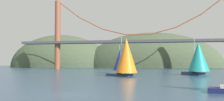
{
  "coord_description": "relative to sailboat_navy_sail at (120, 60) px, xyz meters",
  "views": [
    {
      "loc": [
        9.97,
        -27.2,
        3.59
      ],
      "look_at": [
        0.0,
        26.57,
        5.94
      ],
      "focal_mm": 41.44,
      "sensor_mm": 36.0,
      "label": 1
    }
  ],
  "objects": [
    {
      "name": "ground_plane",
      "position": [
        1.74,
        -49.75,
        -4.05
      ],
      "size": [
        360.0,
        360.0,
        0.0
      ],
      "primitive_type": "plane",
      "color": "#2D4760"
    },
    {
      "name": "headland_center",
      "position": [
        6.74,
        85.25,
        -4.05
      ],
      "size": [
        86.42,
        44.0,
        43.13
      ],
      "primitive_type": "ellipsoid",
      "color": "#425138",
      "rests_on": "ground_plane"
    },
    {
      "name": "headland_left",
      "position": [
        -53.26,
        85.25,
        -4.05
      ],
      "size": [
        67.63,
        44.0,
        42.33
      ],
      "primitive_type": "ellipsoid",
      "color": "#425138",
      "rests_on": "ground_plane"
    },
    {
      "name": "sailboat_navy_sail",
      "position": [
        0.0,
        0.0,
        0.0
      ],
      "size": [
        5.58,
        7.57,
        8.74
      ],
      "color": "#B7B2A8",
      "rests_on": "ground_plane"
    },
    {
      "name": "sailboat_orange_sail",
      "position": [
        3.61,
        -14.46,
        0.85
      ],
      "size": [
        9.04,
        7.35,
        9.66
      ],
      "color": "navy",
      "rests_on": "ground_plane"
    },
    {
      "name": "sailboat_teal_sail",
      "position": [
        21.62,
        -6.09,
        0.59
      ],
      "size": [
        7.85,
        9.77,
        9.93
      ],
      "color": "navy",
      "rests_on": "ground_plane"
    },
    {
      "name": "suspension_bridge",
      "position": [
        1.74,
        45.25,
        10.75
      ],
      "size": [
        117.08,
        6.0,
        34.41
      ],
      "color": "brown",
      "rests_on": "ground_plane"
    }
  ]
}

